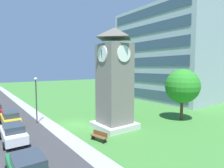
{
  "coord_description": "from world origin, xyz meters",
  "views": [
    {
      "loc": [
        20.37,
        -9.54,
        6.72
      ],
      "look_at": [
        1.83,
        4.06,
        4.8
      ],
      "focal_mm": 30.26,
      "sensor_mm": 36.0,
      "label": 1
    }
  ],
  "objects_px": {
    "park_bench": "(99,136)",
    "street_lamp": "(36,95)",
    "clock_tower": "(114,84)",
    "tree_streetside": "(116,88)",
    "parked_car_yellow": "(10,118)",
    "parked_car_white": "(13,133)",
    "parked_car_green": "(28,168)",
    "tree_by_building": "(182,86)"
  },
  "relations": [
    {
      "from": "park_bench",
      "to": "street_lamp",
      "type": "xyz_separation_m",
      "value": [
        -9.45,
        -3.06,
        3.04
      ]
    },
    {
      "from": "clock_tower",
      "to": "park_bench",
      "type": "xyz_separation_m",
      "value": [
        2.32,
        -3.52,
        -4.55
      ]
    },
    {
      "from": "tree_streetside",
      "to": "parked_car_yellow",
      "type": "height_order",
      "value": "tree_streetside"
    },
    {
      "from": "tree_streetside",
      "to": "parked_car_white",
      "type": "relative_size",
      "value": 1.21
    },
    {
      "from": "tree_streetside",
      "to": "street_lamp",
      "type": "bearing_deg",
      "value": -114.99
    },
    {
      "from": "tree_streetside",
      "to": "clock_tower",
      "type": "bearing_deg",
      "value": -40.29
    },
    {
      "from": "park_bench",
      "to": "street_lamp",
      "type": "distance_m",
      "value": 10.39
    },
    {
      "from": "tree_streetside",
      "to": "parked_car_green",
      "type": "relative_size",
      "value": 1.21
    },
    {
      "from": "parked_car_white",
      "to": "parked_car_green",
      "type": "distance_m",
      "value": 7.33
    },
    {
      "from": "parked_car_yellow",
      "to": "parked_car_white",
      "type": "height_order",
      "value": "same"
    },
    {
      "from": "parked_car_yellow",
      "to": "park_bench",
      "type": "bearing_deg",
      "value": 29.86
    },
    {
      "from": "park_bench",
      "to": "parked_car_white",
      "type": "xyz_separation_m",
      "value": [
        -4.4,
        -6.43,
        0.4
      ]
    },
    {
      "from": "parked_car_green",
      "to": "parked_car_white",
      "type": "bearing_deg",
      "value": 177.21
    },
    {
      "from": "tree_streetside",
      "to": "parked_car_white",
      "type": "height_order",
      "value": "tree_streetside"
    },
    {
      "from": "street_lamp",
      "to": "tree_streetside",
      "type": "xyz_separation_m",
      "value": [
        4.22,
        9.06,
        0.57
      ]
    },
    {
      "from": "clock_tower",
      "to": "tree_by_building",
      "type": "bearing_deg",
      "value": 73.6
    },
    {
      "from": "park_bench",
      "to": "street_lamp",
      "type": "bearing_deg",
      "value": -162.04
    },
    {
      "from": "clock_tower",
      "to": "tree_streetside",
      "type": "distance_m",
      "value": 3.93
    },
    {
      "from": "tree_streetside",
      "to": "parked_car_yellow",
      "type": "xyz_separation_m",
      "value": [
        -4.97,
        -11.85,
        -3.21
      ]
    },
    {
      "from": "tree_by_building",
      "to": "tree_streetside",
      "type": "relative_size",
      "value": 1.18
    },
    {
      "from": "parked_car_yellow",
      "to": "parked_car_white",
      "type": "distance_m",
      "value": 5.83
    },
    {
      "from": "street_lamp",
      "to": "tree_by_building",
      "type": "bearing_deg",
      "value": 57.83
    },
    {
      "from": "tree_streetside",
      "to": "parked_car_white",
      "type": "distance_m",
      "value": 12.86
    },
    {
      "from": "clock_tower",
      "to": "parked_car_white",
      "type": "bearing_deg",
      "value": -101.8
    },
    {
      "from": "parked_car_green",
      "to": "street_lamp",
      "type": "bearing_deg",
      "value": 163.23
    },
    {
      "from": "clock_tower",
      "to": "tree_by_building",
      "type": "relative_size",
      "value": 1.68
    },
    {
      "from": "tree_streetside",
      "to": "parked_car_green",
      "type": "height_order",
      "value": "tree_streetside"
    },
    {
      "from": "tree_by_building",
      "to": "tree_streetside",
      "type": "xyz_separation_m",
      "value": [
        -5.54,
        -6.47,
        -0.35
      ]
    },
    {
      "from": "park_bench",
      "to": "clock_tower",
      "type": "bearing_deg",
      "value": 123.34
    },
    {
      "from": "street_lamp",
      "to": "parked_car_green",
      "type": "bearing_deg",
      "value": -16.77
    },
    {
      "from": "tree_streetside",
      "to": "parked_car_yellow",
      "type": "distance_m",
      "value": 13.25
    },
    {
      "from": "park_bench",
      "to": "street_lamp",
      "type": "relative_size",
      "value": 0.33
    },
    {
      "from": "parked_car_green",
      "to": "tree_by_building",
      "type": "bearing_deg",
      "value": 97.71
    },
    {
      "from": "tree_streetside",
      "to": "parked_car_green",
      "type": "distance_m",
      "value": 15.5
    },
    {
      "from": "parked_car_white",
      "to": "parked_car_green",
      "type": "relative_size",
      "value": 1.01
    },
    {
      "from": "tree_by_building",
      "to": "parked_car_yellow",
      "type": "relative_size",
      "value": 1.38
    },
    {
      "from": "park_bench",
      "to": "tree_by_building",
      "type": "bearing_deg",
      "value": 88.57
    },
    {
      "from": "park_bench",
      "to": "tree_streetside",
      "type": "bearing_deg",
      "value": 131.11
    },
    {
      "from": "park_bench",
      "to": "parked_car_green",
      "type": "height_order",
      "value": "parked_car_green"
    },
    {
      "from": "parked_car_green",
      "to": "park_bench",
      "type": "bearing_deg",
      "value": 113.26
    },
    {
      "from": "tree_by_building",
      "to": "parked_car_white",
      "type": "height_order",
      "value": "tree_by_building"
    },
    {
      "from": "parked_car_yellow",
      "to": "parked_car_green",
      "type": "bearing_deg",
      "value": -4.07
    }
  ]
}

